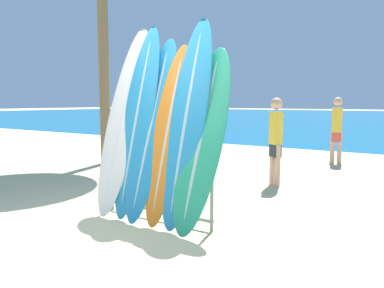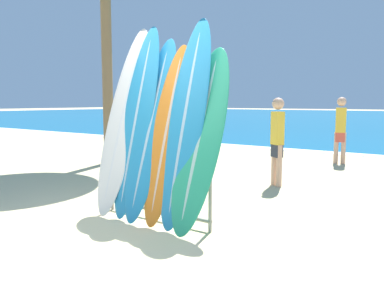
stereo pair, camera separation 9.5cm
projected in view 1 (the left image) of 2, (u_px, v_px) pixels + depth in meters
The scene contains 10 objects.
ground_plane at pixel (126, 233), 4.29m from camera, with size 160.00×160.00×0.00m, color beige.
surfboard_rack at pixel (157, 183), 4.72m from camera, with size 1.64×0.04×0.88m.
surfboard_slot_0 at pixel (124, 119), 5.08m from camera, with size 0.58×0.93×2.55m.
surfboard_slot_1 at pixel (137, 120), 4.92m from camera, with size 0.51×0.79×2.53m.
surfboard_slot_2 at pixel (152, 127), 4.79m from camera, with size 0.53×0.90×2.36m.
surfboard_slot_3 at pixel (169, 133), 4.61m from camera, with size 0.49×0.77×2.24m.
surfboard_slot_4 at pixel (187, 121), 4.48m from camera, with size 0.52×0.84×2.55m.
surfboard_slot_5 at pixel (202, 137), 4.36m from camera, with size 0.58×0.92×2.18m.
person_near_water at pixel (276, 138), 6.65m from camera, with size 0.27×0.25×1.58m.
person_mid_beach at pixel (337, 128), 9.08m from camera, with size 0.27×0.22×1.62m.
Camera 1 is at (2.92, -3.04, 1.50)m, focal length 35.00 mm.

